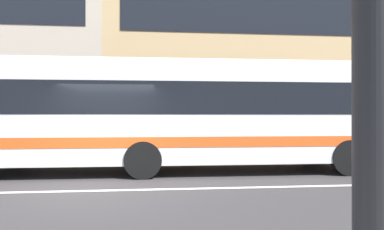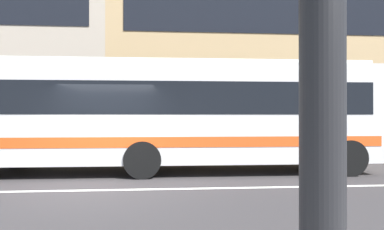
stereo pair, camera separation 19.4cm
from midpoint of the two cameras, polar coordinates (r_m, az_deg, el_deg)
The scene contains 4 objects.
ground_plane at distance 8.01m, azimuth -16.48°, elevation -12.19°, with size 160.00×160.00×0.00m, color #373335.
lane_centre_line at distance 8.01m, azimuth -16.48°, elevation -12.16°, with size 60.00×0.16×0.01m, color silver.
apartment_block_right at distance 25.91m, azimuth 15.10°, elevation 10.57°, with size 24.25×11.18×13.03m.
transit_bus at distance 10.23m, azimuth -4.29°, elevation 0.51°, with size 11.96×2.71×3.25m.
Camera 1 is at (1.38, -7.68, 1.66)m, focal length 31.54 mm.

